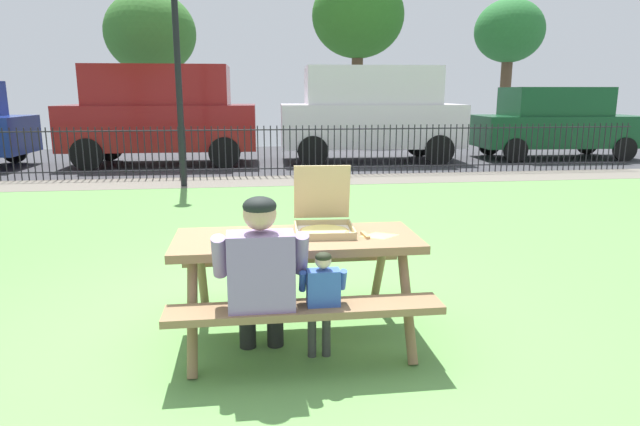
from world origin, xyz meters
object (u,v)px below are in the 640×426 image
object	(u,v)px
far_tree_midleft	(151,35)
far_tree_center	(358,17)
pizza_box_open	(323,219)
parked_car_center	(371,112)
picnic_table_foreground	(297,259)
parked_car_right	(555,122)
adult_at_table	(261,274)
lamp_post_walkway	(176,36)
parked_car_left	(161,113)
child_at_table	(322,296)
far_tree_midright	(509,33)
pizza_slice_on_table	(377,235)

from	to	relation	value
far_tree_midleft	far_tree_center	size ratio (longest dim) A/B	0.87
pizza_box_open	parked_car_center	size ratio (longest dim) A/B	0.11
picnic_table_foreground	far_tree_center	distance (m)	17.69
parked_car_right	adult_at_table	bearing A→B (deg)	-127.21
lamp_post_walkway	parked_car_right	world-z (taller)	lamp_post_walkway
far_tree_midleft	parked_car_left	bearing A→B (deg)	-79.78
picnic_table_foreground	adult_at_table	xyz separation A→B (m)	(-0.28, -0.50, 0.06)
child_at_table	far_tree_midleft	xyz separation A→B (m)	(-3.74, 17.38, 3.27)
picnic_table_foreground	far_tree_midright	size ratio (longest dim) A/B	0.34
child_at_table	picnic_table_foreground	bearing A→B (deg)	102.56
picnic_table_foreground	parked_car_center	size ratio (longest dim) A/B	0.38
pizza_box_open	parked_car_left	size ratio (longest dim) A/B	0.11
far_tree_midright	child_at_table	bearing A→B (deg)	-118.60
pizza_slice_on_table	lamp_post_walkway	xyz separation A→B (m)	(-2.21, 7.12, 2.06)
far_tree_center	lamp_post_walkway	bearing A→B (deg)	-118.75
far_tree_midleft	pizza_box_open	bearing A→B (deg)	-77.04
lamp_post_walkway	parked_car_center	xyz separation A→B (m)	(4.50, 3.46, -1.53)
adult_at_table	pizza_box_open	bearing A→B (deg)	52.27
parked_car_left	parked_car_right	xyz separation A→B (m)	(10.57, 0.00, -0.30)
parked_car_center	parked_car_right	xyz separation A→B (m)	(5.20, 0.00, -0.30)
parked_car_center	parked_car_left	bearing A→B (deg)	180.00
pizza_box_open	far_tree_midright	world-z (taller)	far_tree_midright
parked_car_right	child_at_table	bearing A→B (deg)	-125.80
lamp_post_walkway	parked_car_left	size ratio (longest dim) A/B	1.00
lamp_post_walkway	parked_car_center	bearing A→B (deg)	37.50
lamp_post_walkway	far_tree_center	distance (m)	11.28
parked_car_left	far_tree_midleft	xyz separation A→B (m)	(-1.14, 6.33, 2.47)
picnic_table_foreground	child_at_table	xyz separation A→B (m)	(0.12, -0.53, -0.10)
lamp_post_walkway	far_tree_center	size ratio (longest dim) A/B	0.79
pizza_box_open	lamp_post_walkway	size ratio (longest dim) A/B	0.11
pizza_slice_on_table	far_tree_midright	xyz separation A→B (m)	(9.00, 16.90, 3.22)
far_tree_center	far_tree_midright	bearing A→B (deg)	0.00
adult_at_table	far_tree_midright	bearing A→B (deg)	60.36
parked_car_center	far_tree_center	distance (m)	7.13
lamp_post_walkway	far_tree_midleft	bearing A→B (deg)	101.61
pizza_slice_on_table	far_tree_midright	distance (m)	19.42
lamp_post_walkway	far_tree_midright	bearing A→B (deg)	41.12
lamp_post_walkway	adult_at_table	bearing A→B (deg)	-79.99
far_tree_midleft	far_tree_midright	world-z (taller)	far_tree_midright
child_at_table	far_tree_center	distance (m)	18.20
child_at_table	parked_car_left	distance (m)	11.38
pizza_box_open	parked_car_center	distance (m)	10.73
parked_car_right	far_tree_midright	world-z (taller)	far_tree_midright
lamp_post_walkway	far_tree_center	bearing A→B (deg)	61.25
picnic_table_foreground	far_tree_midleft	bearing A→B (deg)	102.14
child_at_table	far_tree_center	size ratio (longest dim) A/B	0.14
pizza_slice_on_table	parked_car_left	world-z (taller)	parked_car_left
parked_car_center	far_tree_center	size ratio (longest dim) A/B	0.79
adult_at_table	far_tree_center	bearing A→B (deg)	76.92
child_at_table	lamp_post_walkway	world-z (taller)	lamp_post_walkway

